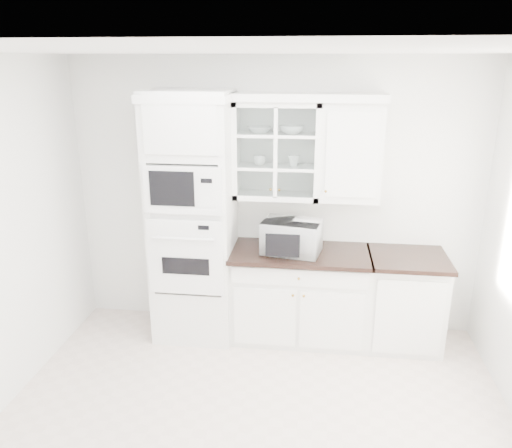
# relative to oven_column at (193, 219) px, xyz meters

# --- Properties ---
(ground) EXTENTS (4.00, 3.50, 0.01)m
(ground) POSITION_rel_oven_column_xyz_m (0.75, -1.42, -1.19)
(ground) COLOR beige
(ground) RESTS_ON ground
(room_shell) EXTENTS (4.00, 3.50, 2.70)m
(room_shell) POSITION_rel_oven_column_xyz_m (0.75, -0.99, 0.58)
(room_shell) COLOR white
(room_shell) RESTS_ON ground
(oven_column) EXTENTS (0.76, 0.68, 2.40)m
(oven_column) POSITION_rel_oven_column_xyz_m (0.00, 0.00, 0.00)
(oven_column) COLOR white
(oven_column) RESTS_ON ground
(base_cabinet_run) EXTENTS (1.32, 0.67, 0.92)m
(base_cabinet_run) POSITION_rel_oven_column_xyz_m (1.03, 0.03, -0.74)
(base_cabinet_run) COLOR white
(base_cabinet_run) RESTS_ON ground
(extra_base_cabinet) EXTENTS (0.72, 0.67, 0.92)m
(extra_base_cabinet) POSITION_rel_oven_column_xyz_m (2.03, 0.03, -0.74)
(extra_base_cabinet) COLOR white
(extra_base_cabinet) RESTS_ON ground
(upper_cabinet_glass) EXTENTS (0.80, 0.33, 0.90)m
(upper_cabinet_glass) POSITION_rel_oven_column_xyz_m (0.78, 0.17, 0.65)
(upper_cabinet_glass) COLOR white
(upper_cabinet_glass) RESTS_ON room_shell
(upper_cabinet_solid) EXTENTS (0.55, 0.33, 0.90)m
(upper_cabinet_solid) POSITION_rel_oven_column_xyz_m (1.46, 0.17, 0.65)
(upper_cabinet_solid) COLOR white
(upper_cabinet_solid) RESTS_ON room_shell
(crown_molding) EXTENTS (2.14, 0.38, 0.07)m
(crown_molding) POSITION_rel_oven_column_xyz_m (0.68, 0.14, 1.14)
(crown_molding) COLOR white
(crown_molding) RESTS_ON room_shell
(countertop_microwave) EXTENTS (0.60, 0.53, 0.31)m
(countertop_microwave) POSITION_rel_oven_column_xyz_m (0.95, -0.00, -0.13)
(countertop_microwave) COLOR white
(countertop_microwave) RESTS_ON base_cabinet_run
(bowl_a) EXTENTS (0.28, 0.28, 0.06)m
(bowl_a) POSITION_rel_oven_column_xyz_m (0.61, 0.18, 0.84)
(bowl_a) COLOR white
(bowl_a) RESTS_ON upper_cabinet_glass
(bowl_b) EXTENTS (0.29, 0.29, 0.07)m
(bowl_b) POSITION_rel_oven_column_xyz_m (0.91, 0.17, 0.85)
(bowl_b) COLOR white
(bowl_b) RESTS_ON upper_cabinet_glass
(cup_a) EXTENTS (0.13, 0.13, 0.09)m
(cup_a) POSITION_rel_oven_column_xyz_m (0.62, 0.16, 0.56)
(cup_a) COLOR white
(cup_a) RESTS_ON upper_cabinet_glass
(cup_b) EXTENTS (0.11, 0.11, 0.10)m
(cup_b) POSITION_rel_oven_column_xyz_m (0.94, 0.15, 0.56)
(cup_b) COLOR white
(cup_b) RESTS_ON upper_cabinet_glass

